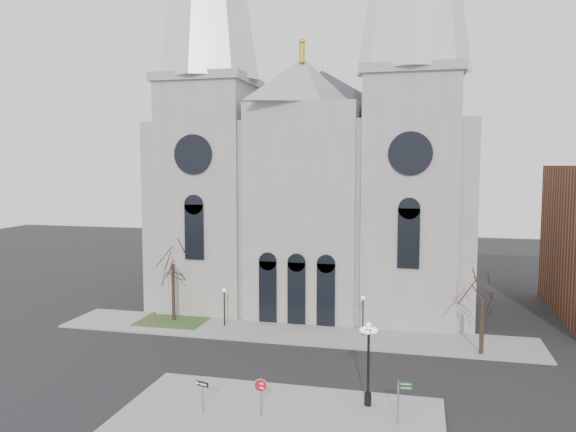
% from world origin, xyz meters
% --- Properties ---
extents(ground, '(160.00, 160.00, 0.00)m').
position_xyz_m(ground, '(0.00, 0.00, 0.00)').
color(ground, black).
rests_on(ground, ground).
extents(sidewalk_near, '(18.00, 10.00, 0.14)m').
position_xyz_m(sidewalk_near, '(3.00, -5.00, 0.07)').
color(sidewalk_near, gray).
rests_on(sidewalk_near, ground).
extents(sidewalk_far, '(40.00, 6.00, 0.14)m').
position_xyz_m(sidewalk_far, '(0.00, 11.00, 0.07)').
color(sidewalk_far, gray).
rests_on(sidewalk_far, ground).
extents(grass_patch, '(6.00, 5.00, 0.18)m').
position_xyz_m(grass_patch, '(-11.00, 12.00, 0.09)').
color(grass_patch, '#2B4A1F').
rests_on(grass_patch, ground).
extents(cathedral, '(33.00, 26.66, 54.00)m').
position_xyz_m(cathedral, '(0.00, 22.86, 18.48)').
color(cathedral, gray).
rests_on(cathedral, ground).
extents(tree_left, '(3.20, 3.20, 7.50)m').
position_xyz_m(tree_left, '(-11.00, 12.00, 5.58)').
color(tree_left, black).
rests_on(tree_left, ground).
extents(tree_right, '(3.20, 3.20, 6.00)m').
position_xyz_m(tree_right, '(15.00, 9.00, 4.47)').
color(tree_right, black).
rests_on(tree_right, ground).
extents(ped_lamp_left, '(0.32, 0.32, 3.26)m').
position_xyz_m(ped_lamp_left, '(-6.00, 11.50, 2.33)').
color(ped_lamp_left, black).
rests_on(ped_lamp_left, sidewalk_far).
extents(ped_lamp_right, '(0.32, 0.32, 3.26)m').
position_xyz_m(ped_lamp_right, '(6.00, 11.50, 2.33)').
color(ped_lamp_right, black).
rests_on(ped_lamp_right, sidewalk_far).
extents(stop_sign, '(0.76, 0.25, 2.18)m').
position_xyz_m(stop_sign, '(2.04, -4.79, 1.71)').
color(stop_sign, slate).
rests_on(stop_sign, sidewalk_near).
extents(globe_lamp, '(1.09, 1.09, 4.95)m').
position_xyz_m(globe_lamp, '(7.68, -1.97, 3.25)').
color(globe_lamp, black).
rests_on(globe_lamp, sidewalk_near).
extents(one_way_sign, '(0.81, 0.27, 1.91)m').
position_xyz_m(one_way_sign, '(-1.27, -5.12, 1.45)').
color(one_way_sign, slate).
rests_on(one_way_sign, sidewalk_near).
extents(street_name_sign, '(0.78, 0.12, 2.43)m').
position_xyz_m(street_name_sign, '(9.56, -3.96, 1.56)').
color(street_name_sign, slate).
rests_on(street_name_sign, sidewalk_near).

